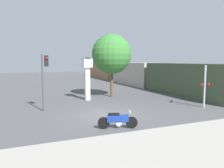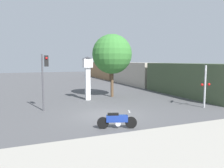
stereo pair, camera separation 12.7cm
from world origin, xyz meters
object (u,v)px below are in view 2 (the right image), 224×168
Objects in this scene: clock_tower at (88,71)px; railroad_crossing_signal at (205,85)px; traffic_light at (45,72)px; street_tree at (112,54)px; freight_train at (133,73)px; motorcycle at (117,120)px.

railroad_crossing_signal is at bearing -41.89° from clock_tower.
street_tree is (6.94, 4.05, 1.47)m from traffic_light.
traffic_light is 12.27m from railroad_crossing_signal.
railroad_crossing_signal is 9.33m from street_tree.
freight_train is at bearing 53.10° from street_tree.
railroad_crossing_signal is (8.51, 2.33, 1.37)m from motorcycle.
traffic_light is 1.25× the size of railroad_crossing_signal.
clock_tower is 0.11× the size of freight_train.
clock_tower reaches higher than motorcycle.
motorcycle is at bearing -164.70° from railroad_crossing_signal.
railroad_crossing_signal is (11.70, -3.57, -1.03)m from traffic_light.
clock_tower is 15.37m from freight_train.
traffic_light is at bearing -135.63° from freight_train.
clock_tower is 0.64× the size of street_tree.
street_tree is (-4.76, 7.63, 2.51)m from railroad_crossing_signal.
street_tree reaches higher than motorcycle.
clock_tower is 0.98× the size of traffic_light.
clock_tower is at bearing 138.11° from railroad_crossing_signal.
freight_train is 20.56m from traffic_light.
traffic_light is 0.66× the size of street_tree.
traffic_light is (-14.68, -14.35, 1.16)m from freight_train.
railroad_crossing_signal is (7.57, -6.79, -0.87)m from clock_tower.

